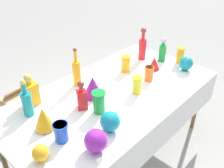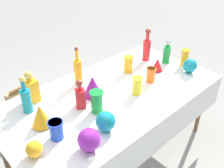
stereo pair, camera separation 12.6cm
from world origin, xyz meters
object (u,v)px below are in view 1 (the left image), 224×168
(slender_vase_4, at_px, (180,55))
(round_bowl_1, at_px, (110,122))
(fluted_vase_0, at_px, (154,63))
(tall_bottle_2, at_px, (77,72))
(slender_vase_3, at_px, (99,102))
(tall_bottle_0, at_px, (27,102))
(square_decanter_0, at_px, (162,51))
(slender_vase_2, at_px, (137,84))
(slender_vase_5, at_px, (61,132))
(slender_vase_0, at_px, (126,63))
(slender_vase_1, at_px, (149,73))
(square_decanter_2, at_px, (82,97))
(round_bowl_0, at_px, (96,141))
(fluted_vase_1, at_px, (43,118))
(square_decanter_1, at_px, (31,92))
(round_bowl_3, at_px, (40,153))
(round_bowl_2, at_px, (186,64))
(cardboard_box_behind_left, at_px, (26,110))
(tall_bottle_1, at_px, (142,47))

(slender_vase_4, relative_size, round_bowl_1, 1.12)
(slender_vase_4, height_order, fluted_vase_0, slender_vase_4)
(tall_bottle_2, distance_m, round_bowl_1, 0.72)
(slender_vase_3, bearing_deg, tall_bottle_0, 136.51)
(square_decanter_0, distance_m, slender_vase_2, 0.74)
(slender_vase_5, bearing_deg, slender_vase_0, 16.59)
(slender_vase_1, bearing_deg, square_decanter_2, 169.38)
(tall_bottle_2, relative_size, fluted_vase_0, 2.69)
(round_bowl_0, bearing_deg, fluted_vase_1, 104.24)
(square_decanter_0, bearing_deg, square_decanter_1, 166.06)
(square_decanter_2, bearing_deg, round_bowl_1, -96.12)
(fluted_vase_0, height_order, round_bowl_3, fluted_vase_0)
(square_decanter_1, height_order, round_bowl_2, square_decanter_1)
(slender_vase_3, relative_size, round_bowl_0, 1.13)
(tall_bottle_2, height_order, round_bowl_3, tall_bottle_2)
(square_decanter_0, height_order, slender_vase_1, square_decanter_0)
(slender_vase_3, xyz_separation_m, slender_vase_5, (-0.41, -0.03, -0.02))
(square_decanter_2, xyz_separation_m, slender_vase_3, (0.06, -0.14, -0.01))
(square_decanter_1, relative_size, fluted_vase_0, 2.02)
(slender_vase_1, relative_size, cardboard_box_behind_left, 0.32)
(square_decanter_2, height_order, round_bowl_1, square_decanter_2)
(round_bowl_3, bearing_deg, tall_bottle_0, 67.34)
(tall_bottle_1, xyz_separation_m, round_bowl_3, (-1.66, -0.43, -0.09))
(round_bowl_2, height_order, round_bowl_3, round_bowl_2)
(slender_vase_5, height_order, round_bowl_3, slender_vase_5)
(slender_vase_4, bearing_deg, round_bowl_0, -170.56)
(square_decanter_2, bearing_deg, slender_vase_1, -10.62)
(slender_vase_0, height_order, slender_vase_2, slender_vase_0)
(tall_bottle_1, relative_size, cardboard_box_behind_left, 0.81)
(tall_bottle_0, xyz_separation_m, slender_vase_0, (1.10, -0.11, -0.03))
(fluted_vase_0, relative_size, round_bowl_2, 0.94)
(tall_bottle_1, distance_m, round_bowl_0, 1.49)
(square_decanter_0, bearing_deg, square_decanter_2, -179.87)
(slender_vase_0, xyz_separation_m, slender_vase_4, (0.57, -0.32, 0.00))
(slender_vase_1, bearing_deg, tall_bottle_0, 160.47)
(slender_vase_1, relative_size, round_bowl_3, 1.22)
(slender_vase_4, xyz_separation_m, round_bowl_3, (-1.87, -0.06, -0.03))
(round_bowl_0, bearing_deg, square_decanter_2, 59.72)
(tall_bottle_1, distance_m, slender_vase_0, 0.37)
(tall_bottle_2, xyz_separation_m, round_bowl_3, (-0.77, -0.54, -0.08))
(slender_vase_3, height_order, slender_vase_5, slender_vase_3)
(tall_bottle_2, relative_size, slender_vase_4, 2.13)
(round_bowl_1, bearing_deg, tall_bottle_2, 69.51)
(fluted_vase_0, bearing_deg, cardboard_box_behind_left, 132.25)
(cardboard_box_behind_left, bearing_deg, square_decanter_0, -40.32)
(round_bowl_2, bearing_deg, tall_bottle_1, 101.14)
(slender_vase_3, height_order, round_bowl_1, slender_vase_3)
(slender_vase_3, distance_m, fluted_vase_1, 0.45)
(square_decanter_0, bearing_deg, slender_vase_2, -164.70)
(square_decanter_2, relative_size, slender_vase_2, 1.59)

